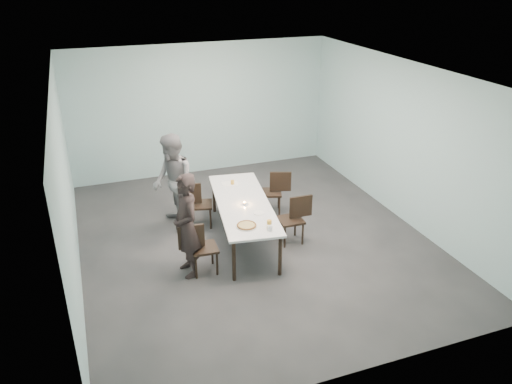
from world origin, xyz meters
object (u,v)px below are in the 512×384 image
object	(u,v)px
diner_near	(186,226)
water_tumbler	(270,228)
chair_far_right	(275,189)
pizza	(247,225)
amber_tumbler	(232,182)
chair_far_left	(196,201)
side_plate	(259,213)
chair_near_right	(295,216)
diner_far	(173,183)
table	(243,205)
chair_near_left	(199,245)
tealight	(245,204)
beer_glass	(269,225)

from	to	relation	value
diner_near	water_tumbler	xyz separation A→B (m)	(1.24, -0.40, -0.06)
chair_far_right	diner_near	world-z (taller)	diner_near
pizza	diner_near	bearing A→B (deg)	170.63
amber_tumbler	chair_far_left	bearing A→B (deg)	178.54
side_plate	amber_tumbler	size ratio (longest dim) A/B	2.25
chair_near_right	pizza	size ratio (longest dim) A/B	2.56
chair_near_right	diner_far	distance (m)	2.31
chair_far_right	pizza	distance (m)	2.06
table	diner_near	world-z (taller)	diner_near
chair_near_left	chair_far_right	size ratio (longest dim) A/B	1.00
water_tumbler	amber_tumbler	xyz separation A→B (m)	(-0.01, 1.90, -0.01)
amber_tumbler	table	bearing A→B (deg)	-94.47
pizza	side_plate	size ratio (longest dim) A/B	1.89
diner_far	water_tumbler	bearing A→B (deg)	24.63
chair_near_left	chair_near_right	distance (m)	1.89
table	chair_far_left	distance (m)	1.07
amber_tumbler	pizza	bearing A→B (deg)	-99.97
table	pizza	distance (m)	0.88
side_plate	tealight	distance (m)	0.41
pizza	amber_tumbler	xyz separation A→B (m)	(0.29, 1.66, 0.02)
diner_near	amber_tumbler	world-z (taller)	diner_near
chair_near_left	beer_glass	distance (m)	1.17
table	side_plate	size ratio (longest dim) A/B	15.02
chair_near_left	pizza	world-z (taller)	chair_near_left
table	pizza	bearing A→B (deg)	-105.03
chair_far_right	beer_glass	distance (m)	2.08
chair_far_right	pizza	size ratio (longest dim) A/B	2.56
table	amber_tumbler	world-z (taller)	amber_tumbler
chair_near_left	pizza	bearing A→B (deg)	-5.93
pizza	water_tumbler	size ratio (longest dim) A/B	3.78
pizza	side_plate	bearing A→B (deg)	46.92
chair_near_left	amber_tumbler	bearing A→B (deg)	57.97
chair_near_left	diner_near	bearing A→B (deg)	168.34
side_plate	tealight	size ratio (longest dim) A/B	3.21
table	diner_near	xyz separation A→B (m)	(-1.16, -0.70, 0.16)
pizza	tealight	size ratio (longest dim) A/B	6.07
chair_near_right	chair_far_right	size ratio (longest dim) A/B	1.00
diner_near	water_tumbler	world-z (taller)	diner_near
chair_far_right	amber_tumbler	distance (m)	0.92
beer_glass	side_plate	bearing A→B (deg)	86.59
diner_near	tealight	distance (m)	1.31
chair_near_right	chair_far_right	world-z (taller)	same
diner_far	amber_tumbler	bearing A→B (deg)	79.93
pizza	side_plate	xyz separation A→B (m)	(0.34, 0.37, -0.01)
tealight	amber_tumbler	world-z (taller)	amber_tumbler
pizza	tealight	world-z (taller)	tealight
table	beer_glass	size ratio (longest dim) A/B	18.02
diner_far	beer_glass	xyz separation A→B (m)	(1.12, -1.96, -0.08)
chair_far_left	beer_glass	world-z (taller)	beer_glass
diner_near	diner_far	bearing A→B (deg)	167.80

